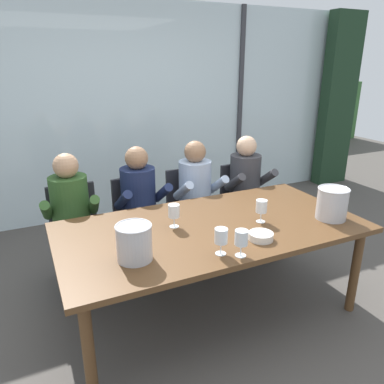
{
  "coord_description": "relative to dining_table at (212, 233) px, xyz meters",
  "views": [
    {
      "loc": [
        -1.2,
        -2.2,
        1.9
      ],
      "look_at": [
        0.0,
        0.35,
        0.9
      ],
      "focal_mm": 34.59,
      "sensor_mm": 36.0,
      "label": 1
    }
  ],
  "objects": [
    {
      "name": "ice_bucket_primary",
      "position": [
        -0.66,
        -0.24,
        0.18
      ],
      "size": [
        0.22,
        0.22,
        0.23
      ],
      "color": "#B7B7BC",
      "rests_on": "dining_table"
    },
    {
      "name": "dining_table",
      "position": [
        0.0,
        0.0,
        0.0
      ],
      "size": [
        2.25,
        1.14,
        0.75
      ],
      "color": "brown",
      "rests_on": "ground"
    },
    {
      "name": "window_mullion_right",
      "position": [
        1.68,
        2.34,
        0.62
      ],
      "size": [
        0.06,
        0.06,
        2.6
      ],
      "primitive_type": "cube",
      "color": "#38383D",
      "rests_on": "ground"
    },
    {
      "name": "person_olive_shirt",
      "position": [
        -0.9,
        0.84,
        -0.01
      ],
      "size": [
        0.49,
        0.63,
        1.19
      ],
      "rotation": [
        0.0,
        0.0,
        -0.09
      ],
      "color": "#2D5123",
      "rests_on": "ground"
    },
    {
      "name": "person_navy_polo",
      "position": [
        -0.28,
        0.84,
        -0.01
      ],
      "size": [
        0.48,
        0.63,
        1.19
      ],
      "rotation": [
        0.0,
        0.0,
        0.08
      ],
      "color": "#192347",
      "rests_on": "ground"
    },
    {
      "name": "chair_left_of_center",
      "position": [
        -0.28,
        0.96,
        -0.18
      ],
      "size": [
        0.48,
        0.48,
        0.87
      ],
      "rotation": [
        0.0,
        0.0,
        0.1
      ],
      "color": "#232328",
      "rests_on": "ground"
    },
    {
      "name": "chair_center",
      "position": [
        0.28,
        1.0,
        -0.18
      ],
      "size": [
        0.46,
        0.46,
        0.87
      ],
      "rotation": [
        0.0,
        0.0,
        -0.04
      ],
      "color": "#232328",
      "rests_on": "ground"
    },
    {
      "name": "wine_glass_near_bucket",
      "position": [
        -0.15,
        -0.41,
        0.18
      ],
      "size": [
        0.08,
        0.08,
        0.17
      ],
      "color": "silver",
      "rests_on": "dining_table"
    },
    {
      "name": "tasting_bowl",
      "position": [
        0.19,
        -0.35,
        0.09
      ],
      "size": [
        0.17,
        0.17,
        0.05
      ],
      "primitive_type": "cylinder",
      "color": "silver",
      "rests_on": "dining_table"
    },
    {
      "name": "chair_near_curtain",
      "position": [
        -0.86,
        0.96,
        -0.18
      ],
      "size": [
        0.44,
        0.44,
        0.87
      ],
      "rotation": [
        0.0,
        0.0,
        -0.0
      ],
      "color": "#232328",
      "rests_on": "ground"
    },
    {
      "name": "curtain_heavy_drape",
      "position": [
        3.37,
        2.18,
        0.62
      ],
      "size": [
        0.56,
        0.2,
        2.6
      ],
      "primitive_type": "cube",
      "color": "#1E3823",
      "rests_on": "ground"
    },
    {
      "name": "person_pale_blue_shirt",
      "position": [
        0.3,
        0.84,
        -0.01
      ],
      "size": [
        0.47,
        0.62,
        1.19
      ],
      "rotation": [
        0.0,
        0.0,
        0.04
      ],
      "color": "#9EB2D1",
      "rests_on": "ground"
    },
    {
      "name": "hillside_vineyard",
      "position": [
        0.0,
        5.88,
        0.03
      ],
      "size": [
        13.45,
        2.4,
        1.43
      ],
      "primitive_type": "cube",
      "color": "#386633",
      "rests_on": "ground"
    },
    {
      "name": "wine_glass_by_right_taster",
      "position": [
        0.36,
        -0.1,
        0.18
      ],
      "size": [
        0.08,
        0.08,
        0.17
      ],
      "color": "silver",
      "rests_on": "dining_table"
    },
    {
      "name": "ground",
      "position": [
        0.0,
        1.0,
        -0.68
      ],
      "size": [
        14.0,
        14.0,
        0.0
      ],
      "primitive_type": "plane",
      "color": "#4C4742"
    },
    {
      "name": "wine_glass_center_pour",
      "position": [
        -0.05,
        -0.48,
        0.18
      ],
      "size": [
        0.08,
        0.08,
        0.17
      ],
      "color": "silver",
      "rests_on": "dining_table"
    },
    {
      "name": "ice_bucket_secondary",
      "position": [
        0.89,
        -0.28,
        0.19
      ],
      "size": [
        0.24,
        0.24,
        0.25
      ],
      "color": "#B7B7BC",
      "rests_on": "dining_table"
    },
    {
      "name": "window_glass_panel",
      "position": [
        0.0,
        2.36,
        0.62
      ],
      "size": [
        7.45,
        0.03,
        2.6
      ],
      "primitive_type": "cube",
      "color": "silver",
      "rests_on": "ground"
    },
    {
      "name": "wine_glass_by_left_taster",
      "position": [
        -0.26,
        0.1,
        0.18
      ],
      "size": [
        0.08,
        0.08,
        0.17
      ],
      "color": "silver",
      "rests_on": "dining_table"
    },
    {
      "name": "person_charcoal_jacket",
      "position": [
        0.88,
        0.84,
        -0.01
      ],
      "size": [
        0.47,
        0.62,
        1.19
      ],
      "rotation": [
        0.0,
        0.0,
        -0.03
      ],
      "color": "#38383D",
      "rests_on": "ground"
    },
    {
      "name": "chair_right_of_center",
      "position": [
        0.88,
        0.96,
        -0.18
      ],
      "size": [
        0.48,
        0.48,
        0.87
      ],
      "rotation": [
        0.0,
        0.0,
        0.09
      ],
      "color": "#232328",
      "rests_on": "ground"
    }
  ]
}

